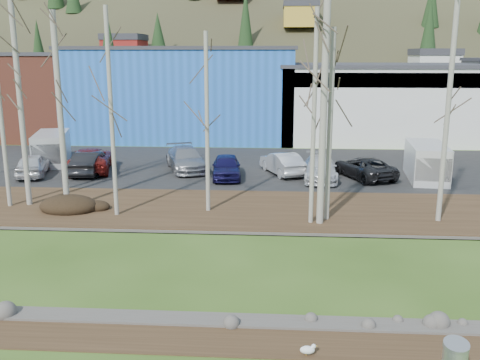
# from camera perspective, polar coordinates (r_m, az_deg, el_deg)

# --- Properties ---
(dirt_strip) EXTENTS (80.00, 1.80, 0.03)m
(dirt_strip) POSITION_cam_1_polar(r_m,az_deg,el_deg) (15.54, -6.13, -16.39)
(dirt_strip) COLOR #382616
(dirt_strip) RESTS_ON ground
(near_bank_rocks) EXTENTS (80.00, 0.80, 0.50)m
(near_bank_rocks) POSITION_cam_1_polar(r_m,az_deg,el_deg) (16.41, -5.51, -14.72)
(near_bank_rocks) COLOR #47423D
(near_bank_rocks) RESTS_ON ground
(river) EXTENTS (80.00, 8.00, 0.90)m
(river) POSITION_cam_1_polar(r_m,az_deg,el_deg) (20.08, -3.63, -9.24)
(river) COLOR #112031
(river) RESTS_ON ground
(far_bank_rocks) EXTENTS (80.00, 0.80, 0.46)m
(far_bank_rocks) POSITION_cam_1_polar(r_m,az_deg,el_deg) (23.89, -2.37, -5.48)
(far_bank_rocks) COLOR #47423D
(far_bank_rocks) RESTS_ON ground
(far_bank) EXTENTS (80.00, 7.00, 0.15)m
(far_bank) POSITION_cam_1_polar(r_m,az_deg,el_deg) (26.90, -1.65, -3.13)
(far_bank) COLOR #382616
(far_bank) RESTS_ON ground
(parking_lot) EXTENTS (80.00, 14.00, 0.14)m
(parking_lot) POSITION_cam_1_polar(r_m,az_deg,el_deg) (37.05, -0.12, 1.46)
(parking_lot) COLOR black
(parking_lot) RESTS_ON ground
(building_brick) EXTENTS (16.32, 12.24, 7.80)m
(building_brick) POSITION_cam_1_polar(r_m,az_deg,el_deg) (56.86, -24.25, 8.36)
(building_brick) COLOR brown
(building_brick) RESTS_ON ground
(building_blue) EXTENTS (20.40, 12.24, 8.30)m
(building_blue) POSITION_cam_1_polar(r_m,az_deg,el_deg) (51.01, -5.86, 9.30)
(building_blue) COLOR #215AB3
(building_blue) RESTS_ON ground
(building_white) EXTENTS (18.36, 12.24, 6.80)m
(building_white) POSITION_cam_1_polar(r_m,az_deg,el_deg) (51.23, 14.64, 8.12)
(building_white) COLOR silver
(building_white) RESTS_ON ground
(seagull) EXTENTS (0.47, 0.22, 0.33)m
(seagull) POSITION_cam_1_polar(r_m,az_deg,el_deg) (14.71, 7.26, -17.51)
(seagull) COLOR gold
(seagull) RESTS_ON ground
(dirt_mound) EXTENTS (2.87, 2.02, 0.56)m
(dirt_mound) POSITION_cam_1_polar(r_m,az_deg,el_deg) (27.70, -17.82, -2.53)
(dirt_mound) COLOR black
(dirt_mound) RESTS_ON far_bank
(birch_0) EXTENTS (0.27, 0.27, 10.58)m
(birch_0) POSITION_cam_1_polar(r_m,az_deg,el_deg) (28.65, -22.42, 7.83)
(birch_0) COLOR #B9B6A7
(birch_0) RESTS_ON far_bank
(birch_2) EXTENTS (0.29, 0.29, 9.53)m
(birch_2) POSITION_cam_1_polar(r_m,az_deg,el_deg) (27.33, -18.63, 6.80)
(birch_2) COLOR #B9B6A7
(birch_2) RESTS_ON far_bank
(birch_3) EXTENTS (0.20, 0.20, 9.64)m
(birch_3) POSITION_cam_1_polar(r_m,az_deg,el_deg) (25.51, -13.56, 6.83)
(birch_3) COLOR #B9B6A7
(birch_3) RESTS_ON far_bank
(birch_4) EXTENTS (0.20, 0.20, 8.56)m
(birch_4) POSITION_cam_1_polar(r_m,az_deg,el_deg) (25.63, -3.53, 5.99)
(birch_4) COLOR #B9B6A7
(birch_4) RESTS_ON far_bank
(birch_5) EXTENTS (0.20, 0.20, 9.47)m
(birch_5) POSITION_cam_1_polar(r_m,az_deg,el_deg) (23.83, 7.88, 6.44)
(birch_5) COLOR #B9B6A7
(birch_5) RESTS_ON far_bank
(birch_6) EXTENTS (0.31, 0.31, 10.81)m
(birch_6) POSITION_cam_1_polar(r_m,az_deg,el_deg) (23.73, 8.93, 7.99)
(birch_6) COLOR #B9B6A7
(birch_6) RESTS_ON far_bank
(birch_7) EXTENTS (0.24, 0.24, 8.68)m
(birch_7) POSITION_cam_1_polar(r_m,az_deg,el_deg) (24.51, 9.56, 5.63)
(birch_7) COLOR #B9B6A7
(birch_7) RESTS_ON far_bank
(birch_8) EXTENTS (0.23, 0.23, 11.35)m
(birch_8) POSITION_cam_1_polar(r_m,az_deg,el_deg) (25.50, 21.40, 8.22)
(birch_8) COLOR #B9B6A7
(birch_8) RESTS_ON far_bank
(car_0) EXTENTS (2.71, 4.47, 1.42)m
(car_0) POSITION_cam_1_polar(r_m,az_deg,el_deg) (36.20, -21.27, 1.52)
(car_0) COLOR silver
(car_0) RESTS_ON parking_lot
(car_1) EXTENTS (1.92, 4.59, 1.48)m
(car_1) POSITION_cam_1_polar(r_m,az_deg,el_deg) (35.64, -15.70, 1.81)
(car_1) COLOR black
(car_1) RESTS_ON parking_lot
(car_2) EXTENTS (3.69, 5.95, 1.54)m
(car_2) POSITION_cam_1_polar(r_m,az_deg,el_deg) (36.45, -15.65, 2.11)
(car_2) COLOR maroon
(car_2) RESTS_ON parking_lot
(car_3) EXTENTS (3.77, 5.61, 1.51)m
(car_3) POSITION_cam_1_polar(r_m,az_deg,el_deg) (35.61, -5.80, 2.26)
(car_3) COLOR gray
(car_3) RESTS_ON parking_lot
(car_4) EXTENTS (2.09, 4.38, 1.44)m
(car_4) POSITION_cam_1_polar(r_m,az_deg,el_deg) (33.16, -1.46, 1.44)
(car_4) COLOR #161347
(car_4) RESTS_ON parking_lot
(car_5) EXTENTS (3.06, 4.57, 1.42)m
(car_5) POSITION_cam_1_polar(r_m,az_deg,el_deg) (34.37, 4.51, 1.81)
(car_5) COLOR silver
(car_5) RESTS_ON parking_lot
(car_6) EXTENTS (3.95, 5.31, 1.34)m
(car_6) POSITION_cam_1_polar(r_m,az_deg,el_deg) (34.07, 13.09, 1.33)
(car_6) COLOR #242427
(car_6) RESTS_ON parking_lot
(car_7) EXTENTS (2.17, 4.93, 1.41)m
(car_7) POSITION_cam_1_polar(r_m,az_deg,el_deg) (33.17, 8.54, 1.27)
(car_7) COLOR silver
(car_7) RESTS_ON parking_lot
(van_white) EXTENTS (2.58, 5.15, 2.17)m
(van_white) POSITION_cam_1_polar(r_m,az_deg,el_deg) (34.58, 19.32, 1.80)
(van_white) COLOR white
(van_white) RESTS_ON parking_lot
(van_grey) EXTENTS (3.25, 5.27, 2.15)m
(van_grey) POSITION_cam_1_polar(r_m,az_deg,el_deg) (39.73, -19.48, 3.18)
(van_grey) COLOR silver
(van_grey) RESTS_ON parking_lot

